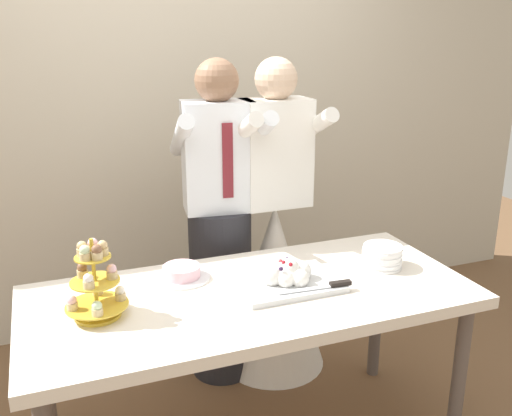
{
  "coord_description": "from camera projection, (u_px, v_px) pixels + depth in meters",
  "views": [
    {
      "loc": [
        -0.74,
        -1.97,
        1.8
      ],
      "look_at": [
        0.08,
        0.15,
        1.07
      ],
      "focal_mm": 40.27,
      "sensor_mm": 36.0,
      "label": 1
    }
  ],
  "objects": [
    {
      "name": "person_bride",
      "position": [
        274.0,
        265.0,
        3.05
      ],
      "size": [
        0.56,
        0.56,
        1.66
      ],
      "color": "white",
      "rests_on": "ground_plane"
    },
    {
      "name": "round_cake",
      "position": [
        182.0,
        273.0,
        2.42
      ],
      "size": [
        0.24,
        0.24,
        0.06
      ],
      "color": "white",
      "rests_on": "dessert_table"
    },
    {
      "name": "cupcake_stand",
      "position": [
        95.0,
        285.0,
        2.08
      ],
      "size": [
        0.23,
        0.23,
        0.31
      ],
      "color": "gold",
      "rests_on": "dessert_table"
    },
    {
      "name": "rear_wall",
      "position": [
        167.0,
        88.0,
        3.35
      ],
      "size": [
        5.2,
        0.1,
        2.9
      ],
      "primitive_type": "cube",
      "color": "beige",
      "rests_on": "ground_plane"
    },
    {
      "name": "plate_stack",
      "position": [
        382.0,
        256.0,
        2.54
      ],
      "size": [
        0.18,
        0.18,
        0.1
      ],
      "color": "white",
      "rests_on": "dessert_table"
    },
    {
      "name": "main_cake_tray",
      "position": [
        287.0,
        276.0,
        2.36
      ],
      "size": [
        0.44,
        0.31,
        0.13
      ],
      "color": "silver",
      "rests_on": "dessert_table"
    },
    {
      "name": "dessert_table",
      "position": [
        252.0,
        308.0,
        2.34
      ],
      "size": [
        1.8,
        0.8,
        0.78
      ],
      "color": "silver",
      "rests_on": "ground_plane"
    },
    {
      "name": "person_groom",
      "position": [
        220.0,
        242.0,
        2.93
      ],
      "size": [
        0.51,
        0.54,
        1.66
      ],
      "color": "#232328",
      "rests_on": "ground_plane"
    }
  ]
}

